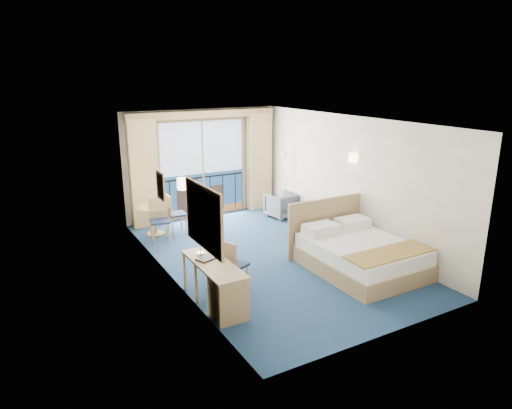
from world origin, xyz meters
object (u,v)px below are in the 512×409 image
Objects in this scene: bed at (358,253)px; table_chair_b at (159,216)px; desk_chair at (231,262)px; desk at (225,292)px; round_table at (155,213)px; table_chair_a at (173,211)px; floor_lamp at (284,168)px; armchair at (282,205)px; nightstand at (340,231)px.

bed reaches higher than table_chair_b.
bed reaches higher than desk_chair.
desk_chair reaches higher than desk.
bed is 2.92× the size of round_table.
desk_chair is at bearing -85.29° from round_table.
table_chair_a is at bearing 122.45° from bed.
floor_lamp reaches higher than round_table.
table_chair_b reaches higher than desk.
floor_lamp is (0.14, 0.12, 0.92)m from armchair.
desk reaches higher than nightstand.
table_chair_b is (-3.36, -0.22, -0.70)m from floor_lamp.
table_chair_b reaches higher than armchair.
desk_chair is 3.34m from round_table.
nightstand is at bearing -36.26° from round_table.
table_chair_a is at bearing 141.55° from nightstand.
nightstand is at bearing -21.54° from table_chair_b.
desk is at bearing -173.98° from bed.
round_table is at bearing 75.04° from table_chair_a.
armchair is 3.22m from round_table.
desk is at bearing 172.52° from table_chair_a.
armchair is at bearing -5.32° from round_table.
bed is 2.37× the size of table_chair_a.
armchair is 0.42× the size of floor_lamp.
table_chair_a is at bearing -11.27° from armchair.
nightstand is 2.15m from armchair.
nightstand is 0.56× the size of table_chair_a.
round_table is (-3.34, 0.18, -0.73)m from floor_lamp.
armchair is 0.76× the size of table_chair_a.
floor_lamp is 4.46m from desk_chair.
bed reaches higher than table_chair_a.
bed is 3.73m from floor_lamp.
nightstand is 0.34× the size of desk.
desk reaches higher than armchair.
table_chair_b is (-0.42, -0.28, 0.02)m from table_chair_a.
nightstand is at bearing -89.99° from floor_lamp.
armchair is 2.82m from table_chair_a.
desk_chair is at bearing 57.11° from desk.
desk_chair is (-3.06, -3.16, -0.73)m from floor_lamp.
armchair is at bearing 47.88° from desk.
desk_chair is 0.93× the size of table_chair_b.
table_chair_a is (0.12, 3.22, 0.01)m from desk_chair.
armchair is 0.73× the size of table_chair_b.
floor_lamp is at bearing -145.74° from armchair.
floor_lamp is at bearing 47.67° from desk.
desk is 4.05m from round_table.
desk is 1.64× the size of table_chair_a.
table_chair_a reaches higher than desk.
floor_lamp is at bearing -90.29° from table_chair_a.
nightstand is 3.76m from table_chair_a.
nightstand is at bearing 86.14° from armchair.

